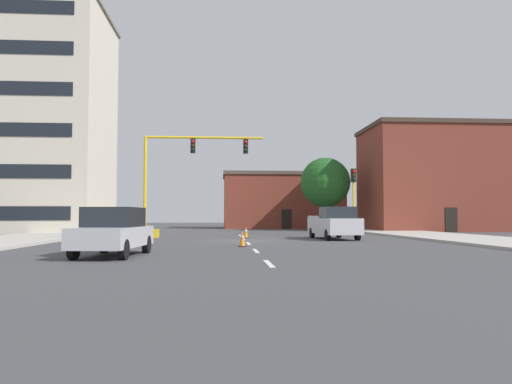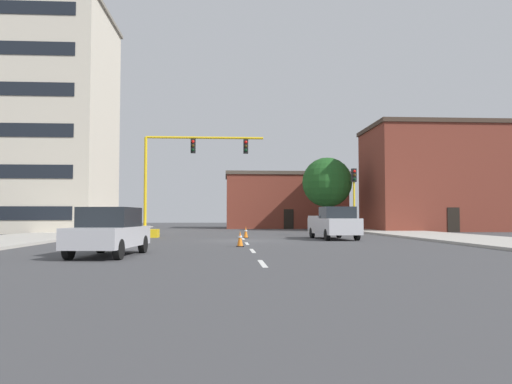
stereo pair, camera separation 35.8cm
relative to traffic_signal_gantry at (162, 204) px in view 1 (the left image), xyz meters
The scene contains 18 objects.
ground_plane 7.52m from the traffic_signal_gantry, 41.42° to the right, with size 160.00×160.00×0.00m, color #424244.
sidewalk_left 8.96m from the traffic_signal_gantry, 158.04° to the left, with size 6.00×56.00×0.14m, color #B2ADA3.
sidewalk_right 19.23m from the traffic_signal_gantry, ahead, with size 6.00×56.00×0.14m, color #B2ADA3.
lane_stripe_seg_0 19.63m from the traffic_signal_gantry, 73.99° to the right, with size 0.16×2.40×0.01m, color silver.
lane_stripe_seg_1 14.47m from the traffic_signal_gantry, 67.89° to the right, with size 0.16×2.40×0.01m, color silver.
lane_stripe_seg_2 9.69m from the traffic_signal_gantry, 55.22° to the right, with size 0.16×2.40×0.01m, color silver.
lane_stripe_seg_3 6.24m from the traffic_signal_gantry, 22.67° to the right, with size 0.16×2.40×0.01m, color silver.
lane_stripe_seg_4 6.67m from the traffic_signal_gantry, 31.14° to the left, with size 0.16×2.40×0.01m, color silver.
building_tall_left 19.78m from the traffic_signal_gantry, 137.95° to the left, with size 14.11×11.66×20.14m.
building_brick_center 27.87m from the traffic_signal_gantry, 66.08° to the left, with size 14.08×8.26×6.49m.
building_row_right 28.16m from the traffic_signal_gantry, 29.19° to the left, with size 12.57×9.00×10.22m.
traffic_signal_gantry is the anchor object (origin of this frame).
traffic_light_pole_right 13.46m from the traffic_signal_gantry, ahead, with size 0.32×0.47×4.80m.
tree_right_far 20.52m from the traffic_signal_gantry, 45.70° to the left, with size 4.89×4.89×7.19m.
pickup_truck_silver 11.49m from the traffic_signal_gantry, 16.64° to the right, with size 2.34×5.52×1.99m.
sedan_silver_near_left 15.64m from the traffic_signal_gantry, 89.57° to the right, with size 2.27×4.65×1.74m.
traffic_cone_roadside_a 6.05m from the traffic_signal_gantry, 13.97° to the right, with size 0.36×0.36×0.76m.
traffic_cone_roadside_b 11.75m from the traffic_signal_gantry, 64.74° to the right, with size 0.36×0.36×0.73m.
Camera 1 is at (-1.46, -28.98, 1.42)m, focal length 34.97 mm.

